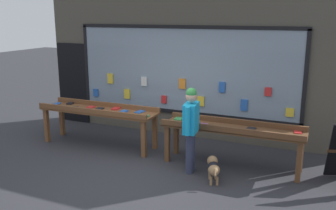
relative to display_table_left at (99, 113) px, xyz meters
name	(u,v)px	position (x,y,z in m)	size (l,w,h in m)	color
ground_plane	(139,171)	(1.49, -0.93, -0.73)	(40.00, 40.00, 0.00)	#2D2D33
shopfront_facade	(185,61)	(1.44, 1.46, 1.04)	(7.37, 0.29, 3.61)	#4C473D
display_table_left	(99,113)	(0.00, 0.00, 0.00)	(2.67, 0.74, 0.91)	brown
display_table_right	(232,132)	(2.98, 0.00, -0.04)	(2.67, 0.68, 0.87)	brown
person_browsing	(191,124)	(2.35, -0.54, 0.18)	(0.27, 0.63, 1.58)	#2D334C
small_dog	(213,167)	(2.86, -0.77, -0.48)	(0.36, 0.57, 0.39)	#99724C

